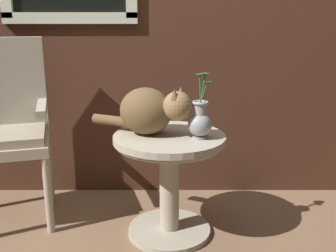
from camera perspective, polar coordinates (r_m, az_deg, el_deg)
ground_plane at (r=2.21m, az=-7.16°, el=-17.24°), size 6.00×6.00×0.00m
wicker_side_table at (r=2.16m, az=0.00°, el=-5.96°), size 0.60×0.60×0.58m
wicker_chair at (r=2.49m, az=-22.79°, el=0.52°), size 0.58×0.55×1.08m
cat at (r=2.08m, az=-2.87°, el=2.27°), size 0.56×0.35×0.26m
pewter_vase_with_ivy at (r=2.02m, az=4.48°, el=0.91°), size 0.12×0.12×0.33m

